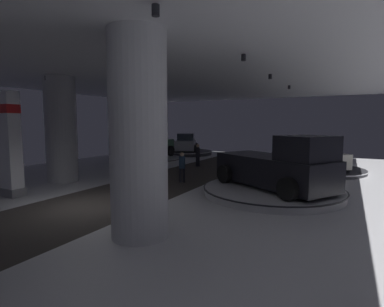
{
  "coord_description": "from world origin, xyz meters",
  "views": [
    {
      "loc": [
        8.57,
        -7.77,
        3.12
      ],
      "look_at": [
        0.84,
        6.89,
        1.4
      ],
      "focal_mm": 27.99,
      "sensor_mm": 36.0,
      "label": 1
    }
  ],
  "objects_px": {
    "column_right": "(139,136)",
    "display_car_deep_right": "(307,148)",
    "brand_sign_pylon": "(8,143)",
    "pickup_truck_far_left": "(143,146)",
    "display_platform_mid_right": "(272,191)",
    "column_left": "(61,130)",
    "visitor_walking_far": "(182,165)",
    "display_platform_deep_right": "(307,159)",
    "display_platform_deep_left": "(186,152)",
    "display_platform_far_left": "(146,160)",
    "display_car_far_right": "(317,156)",
    "display_platform_far_right": "(317,169)",
    "visitor_walking_near": "(198,154)",
    "display_car_deep_left": "(186,143)",
    "pickup_truck_mid_right": "(279,167)"
  },
  "relations": [
    {
      "from": "column_left",
      "to": "visitor_walking_far",
      "type": "bearing_deg",
      "value": 24.26
    },
    {
      "from": "brand_sign_pylon",
      "to": "display_car_far_right",
      "type": "relative_size",
      "value": 1.0
    },
    {
      "from": "display_platform_deep_left",
      "to": "visitor_walking_near",
      "type": "bearing_deg",
      "value": -55.08
    },
    {
      "from": "column_left",
      "to": "display_platform_far_left",
      "type": "relative_size",
      "value": 0.97
    },
    {
      "from": "brand_sign_pylon",
      "to": "pickup_truck_far_left",
      "type": "height_order",
      "value": "brand_sign_pylon"
    },
    {
      "from": "display_platform_far_right",
      "to": "display_car_far_right",
      "type": "xyz_separation_m",
      "value": [
        0.02,
        -0.02,
        0.86
      ]
    },
    {
      "from": "brand_sign_pylon",
      "to": "display_platform_far_left",
      "type": "bearing_deg",
      "value": 96.88
    },
    {
      "from": "column_left",
      "to": "display_platform_far_right",
      "type": "xyz_separation_m",
      "value": [
        11.71,
        9.73,
        -2.62
      ]
    },
    {
      "from": "display_platform_far_right",
      "to": "pickup_truck_mid_right",
      "type": "relative_size",
      "value": 1.04
    },
    {
      "from": "display_platform_mid_right",
      "to": "pickup_truck_far_left",
      "type": "bearing_deg",
      "value": 152.69
    },
    {
      "from": "pickup_truck_far_left",
      "to": "display_car_far_right",
      "type": "distance_m",
      "value": 12.51
    },
    {
      "from": "pickup_truck_far_left",
      "to": "display_platform_mid_right",
      "type": "bearing_deg",
      "value": -27.31
    },
    {
      "from": "visitor_walking_far",
      "to": "pickup_truck_mid_right",
      "type": "bearing_deg",
      "value": -7.69
    },
    {
      "from": "column_left",
      "to": "brand_sign_pylon",
      "type": "distance_m",
      "value": 3.36
    },
    {
      "from": "column_left",
      "to": "display_platform_deep_left",
      "type": "xyz_separation_m",
      "value": [
        -0.71,
        14.87,
        -2.56
      ]
    },
    {
      "from": "display_platform_mid_right",
      "to": "display_car_far_right",
      "type": "bearing_deg",
      "value": 81.69
    },
    {
      "from": "display_platform_deep_right",
      "to": "pickup_truck_mid_right",
      "type": "height_order",
      "value": "pickup_truck_mid_right"
    },
    {
      "from": "display_car_deep_right",
      "to": "display_platform_deep_right",
      "type": "bearing_deg",
      "value": 73.1
    },
    {
      "from": "display_platform_mid_right",
      "to": "visitor_walking_near",
      "type": "xyz_separation_m",
      "value": [
        -6.64,
        6.03,
        0.73
      ]
    },
    {
      "from": "display_platform_far_right",
      "to": "brand_sign_pylon",
      "type": "bearing_deg",
      "value": -130.22
    },
    {
      "from": "brand_sign_pylon",
      "to": "visitor_walking_far",
      "type": "relative_size",
      "value": 2.78
    },
    {
      "from": "column_right",
      "to": "display_platform_far_right",
      "type": "distance_m",
      "value": 14.69
    },
    {
      "from": "display_platform_far_left",
      "to": "display_platform_far_right",
      "type": "relative_size",
      "value": 0.97
    },
    {
      "from": "display_car_deep_right",
      "to": "column_left",
      "type": "bearing_deg",
      "value": -125.68
    },
    {
      "from": "brand_sign_pylon",
      "to": "display_car_deep_right",
      "type": "bearing_deg",
      "value": 61.33
    },
    {
      "from": "display_platform_deep_left",
      "to": "visitor_walking_far",
      "type": "relative_size",
      "value": 3.25
    },
    {
      "from": "column_left",
      "to": "display_platform_far_right",
      "type": "relative_size",
      "value": 0.94
    },
    {
      "from": "column_right",
      "to": "display_platform_far_left",
      "type": "height_order",
      "value": "column_right"
    },
    {
      "from": "display_platform_deep_right",
      "to": "display_platform_mid_right",
      "type": "relative_size",
      "value": 0.78
    },
    {
      "from": "pickup_truck_far_left",
      "to": "display_platform_mid_right",
      "type": "distance_m",
      "value": 12.73
    },
    {
      "from": "visitor_walking_far",
      "to": "brand_sign_pylon",
      "type": "bearing_deg",
      "value": -130.94
    },
    {
      "from": "pickup_truck_far_left",
      "to": "display_platform_deep_right",
      "type": "xyz_separation_m",
      "value": [
        11.18,
        6.77,
        -1.14
      ]
    },
    {
      "from": "column_left",
      "to": "visitor_walking_near",
      "type": "distance_m",
      "value": 9.25
    },
    {
      "from": "display_car_deep_left",
      "to": "display_platform_mid_right",
      "type": "height_order",
      "value": "display_car_deep_left"
    },
    {
      "from": "brand_sign_pylon",
      "to": "display_platform_far_left",
      "type": "relative_size",
      "value": 0.78
    },
    {
      "from": "display_car_deep_right",
      "to": "display_platform_deep_left",
      "type": "xyz_separation_m",
      "value": [
        -11.24,
        0.2,
        -0.87
      ]
    },
    {
      "from": "brand_sign_pylon",
      "to": "visitor_walking_near",
      "type": "xyz_separation_m",
      "value": [
        3.25,
        11.39,
        -1.37
      ]
    },
    {
      "from": "column_right",
      "to": "brand_sign_pylon",
      "type": "height_order",
      "value": "column_right"
    },
    {
      "from": "display_platform_deep_right",
      "to": "display_car_deep_right",
      "type": "distance_m",
      "value": 0.9
    },
    {
      "from": "brand_sign_pylon",
      "to": "display_car_far_right",
      "type": "distance_m",
      "value": 17.04
    },
    {
      "from": "brand_sign_pylon",
      "to": "display_car_deep_left",
      "type": "bearing_deg",
      "value": 94.61
    },
    {
      "from": "column_right",
      "to": "display_car_deep_right",
      "type": "xyz_separation_m",
      "value": [
        2.05,
        19.02,
        -1.69
      ]
    },
    {
      "from": "display_car_far_right",
      "to": "pickup_truck_mid_right",
      "type": "bearing_deg",
      "value": -96.14
    },
    {
      "from": "display_platform_deep_left",
      "to": "visitor_walking_near",
      "type": "height_order",
      "value": "visitor_walking_near"
    },
    {
      "from": "pickup_truck_far_left",
      "to": "column_left",
      "type": "bearing_deg",
      "value": -85.35
    },
    {
      "from": "display_car_deep_right",
      "to": "display_car_far_right",
      "type": "distance_m",
      "value": 5.1
    },
    {
      "from": "column_right",
      "to": "display_platform_deep_left",
      "type": "bearing_deg",
      "value": 115.55
    },
    {
      "from": "brand_sign_pylon",
      "to": "pickup_truck_mid_right",
      "type": "relative_size",
      "value": 0.79
    },
    {
      "from": "display_platform_far_left",
      "to": "pickup_truck_mid_right",
      "type": "bearing_deg",
      "value": -28.63
    },
    {
      "from": "display_car_deep_left",
      "to": "display_platform_mid_right",
      "type": "xyz_separation_m",
      "value": [
        11.35,
        -12.79,
        -0.93
      ]
    }
  ]
}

